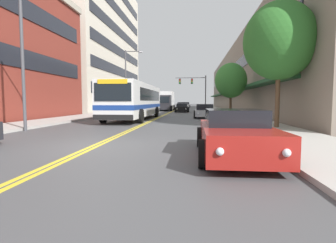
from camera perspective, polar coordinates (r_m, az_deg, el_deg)
The scene contains 21 objects.
ground_plane at distance 45.72m, azimuth 1.58°, elevation 2.50°, with size 240.00×240.00×0.00m, color #4C4C4F.
sidewalk_left at distance 46.79m, azimuth -7.21°, elevation 2.59°, with size 3.32×106.00×0.13m.
sidewalk_right at distance 45.75m, azimuth 10.57°, elevation 2.51°, with size 3.32×106.00×0.13m.
centre_line at distance 45.72m, azimuth 1.58°, elevation 2.50°, with size 0.34×106.00×0.01m.
office_tower_left at distance 48.24m, azimuth -17.47°, elevation 15.92°, with size 12.08×28.10×22.63m.
storefront_row_right at distance 46.73m, azimuth 17.95°, elevation 8.51°, with size 9.10×68.00×10.09m.
city_bus at distance 22.49m, azimuth -7.12°, elevation 4.73°, with size 2.96×12.26×2.91m.
car_beige_parked_left_near at distance 33.25m, azimuth -7.76°, elevation 2.77°, with size 2.00×4.14×1.26m.
car_navy_parked_left_far at distance 42.33m, azimuth -4.80°, elevation 3.19°, with size 2.21×4.65×1.35m.
car_red_parked_right_foreground at distance 7.44m, azimuth 14.28°, elevation -2.68°, with size 2.02×4.61×1.29m.
car_silver_parked_right_mid at distance 24.65m, azimuth 7.93°, elevation 2.19°, with size 2.00×4.28×1.26m.
car_slate_blue_moving_lead at distance 57.35m, azimuth 2.94°, elevation 3.51°, with size 2.18×4.67×1.34m.
car_black_moving_second at distance 37.49m, azimuth 3.10°, elevation 2.96°, with size 1.98×4.39×1.22m.
car_white_moving_third at distance 64.45m, azimuth 3.95°, elevation 3.59°, with size 2.00×4.74×1.33m.
box_truck at distance 44.24m, azimuth -0.60°, elevation 4.52°, with size 2.79×7.86×3.17m.
traffic_signal_mast at distance 45.14m, azimuth 5.86°, elevation 7.75°, with size 5.24×0.38×5.88m.
street_lamp_left_near at distance 15.35m, azimuth -28.00°, elevation 15.52°, with size 2.65×0.28×7.64m.
street_lamp_left_far at distance 33.76m, azimuth -8.67°, elevation 9.75°, with size 2.27×0.28×7.88m.
street_tree_right_near at distance 15.54m, azimuth 23.06°, elevation 15.79°, with size 3.71×3.71×6.59m.
street_tree_right_mid at distance 25.64m, azimuth 13.53°, elevation 8.67°, with size 2.98×2.98×4.99m.
fire_hydrant at distance 21.71m, azimuth 12.66°, elevation 1.60°, with size 0.29×0.21×0.73m.
Camera 1 is at (3.34, -8.57, 1.51)m, focal length 28.00 mm.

